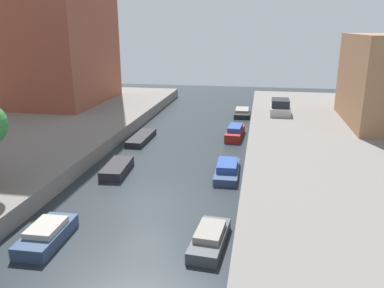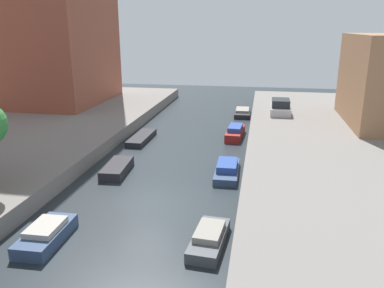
# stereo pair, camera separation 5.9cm
# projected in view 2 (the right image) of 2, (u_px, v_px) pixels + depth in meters

# --- Properties ---
(ground_plane) EXTENTS (84.00, 84.00, 0.00)m
(ground_plane) POSITION_uv_depth(u_px,v_px,m) (144.00, 203.00, 20.53)
(ground_plane) COLOR #232B30
(parked_car) EXTENTS (1.86, 4.09, 1.39)m
(parked_car) POSITION_uv_depth(u_px,v_px,m) (280.00, 107.00, 36.61)
(parked_car) COLOR #B7B7BC
(parked_car) RESTS_ON quay_right
(moored_boat_left_2) EXTENTS (1.51, 3.29, 0.82)m
(moored_boat_left_2) POSITION_uv_depth(u_px,v_px,m) (46.00, 234.00, 16.71)
(moored_boat_left_2) COLOR #33476B
(moored_boat_left_2) RESTS_ON ground_plane
(moored_boat_left_3) EXTENTS (1.58, 3.46, 0.59)m
(moored_boat_left_3) POSITION_uv_depth(u_px,v_px,m) (117.00, 168.00, 24.60)
(moored_boat_left_3) COLOR #232328
(moored_boat_left_3) RESTS_ON ground_plane
(moored_boat_left_4) EXTENTS (1.30, 4.49, 0.45)m
(moored_boat_left_4) POSITION_uv_depth(u_px,v_px,m) (142.00, 138.00, 31.58)
(moored_boat_left_4) COLOR #232328
(moored_boat_left_4) RESTS_ON ground_plane
(moored_boat_right_2) EXTENTS (1.52, 3.41, 0.75)m
(moored_boat_right_2) POSITION_uv_depth(u_px,v_px,m) (209.00, 238.00, 16.50)
(moored_boat_right_2) COLOR #4C5156
(moored_boat_right_2) RESTS_ON ground_plane
(moored_boat_right_3) EXTENTS (1.48, 4.02, 0.85)m
(moored_boat_right_3) POSITION_uv_depth(u_px,v_px,m) (227.00, 170.00, 24.24)
(moored_boat_right_3) COLOR #33476B
(moored_boat_right_3) RESTS_ON ground_plane
(moored_boat_right_4) EXTENTS (1.45, 4.10, 1.02)m
(moored_boat_right_4) POSITION_uv_depth(u_px,v_px,m) (235.00, 132.00, 32.47)
(moored_boat_right_4) COLOR maroon
(moored_boat_right_4) RESTS_ON ground_plane
(moored_boat_right_5) EXTENTS (1.66, 4.36, 0.67)m
(moored_boat_right_5) POSITION_uv_depth(u_px,v_px,m) (242.00, 112.00, 40.63)
(moored_boat_right_5) COLOR #232328
(moored_boat_right_5) RESTS_ON ground_plane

